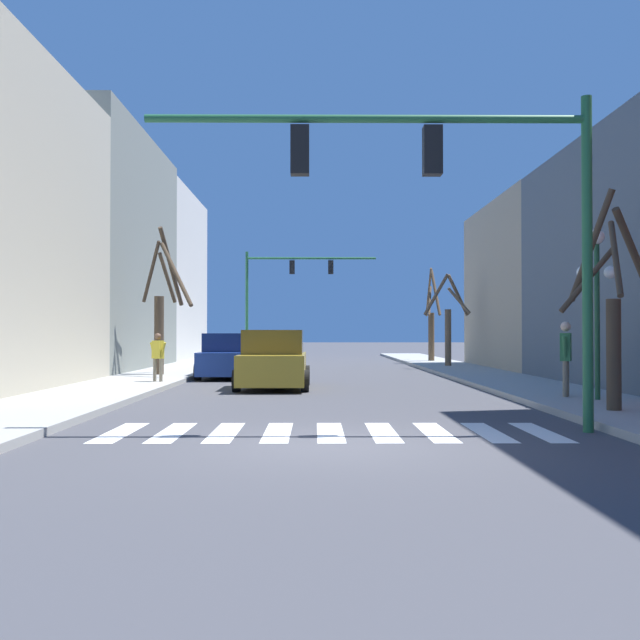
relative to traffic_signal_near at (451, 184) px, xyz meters
name	(u,v)px	position (x,y,z in m)	size (l,w,h in m)	color
ground_plane	(332,446)	(-2.08, -1.48, -4.26)	(240.00, 240.00, 0.00)	#424247
building_row_left	(41,244)	(-12.73, 15.56, 0.80)	(6.00, 45.85, 10.48)	#515B66
crosswalk_stripes	(330,432)	(-2.08, 0.03, -4.26)	(7.65, 2.60, 0.01)	white
traffic_signal_near	(451,184)	(0.00, 0.00, 0.00)	(7.70, 0.28, 5.79)	#236038
traffic_signal_far	(285,281)	(-4.19, 32.92, 0.64)	(7.99, 0.28, 6.67)	#236038
street_lamp_right_corner	(597,278)	(4.24, 4.58, -1.28)	(0.95, 0.36, 3.98)	#1E4C2D
car_at_intersection	(274,361)	(-3.61, 10.16, -3.43)	(2.20, 4.60, 1.79)	#A38423
car_driving_toward_lane	(265,347)	(-5.61, 36.50, -3.47)	(2.06, 4.52, 1.69)	gray
car_parked_left_far	(230,357)	(-5.56, 15.41, -3.47)	(2.14, 4.83, 1.68)	navy
pedestrian_on_left_sidewalk	(158,353)	(-7.36, 11.12, -3.20)	(0.61, 0.41, 1.54)	#7A705B
pedestrian_crossing_street	(566,352)	(3.79, 5.45, -3.03)	(0.40, 0.76, 1.83)	#7A705B
street_tree_right_mid	(449,322)	(4.01, 22.57, -2.03)	(2.27, 1.62, 4.38)	brown
street_tree_left_mid	(613,310)	(3.70, 2.28, -2.09)	(2.53, 2.45, 4.50)	#473828
street_tree_right_far	(432,323)	(4.15, 28.71, -1.99)	(0.75, 3.19, 5.19)	brown
street_tree_left_near	(163,310)	(-8.05, 15.28, -1.68)	(2.40, 3.69, 5.57)	#473828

